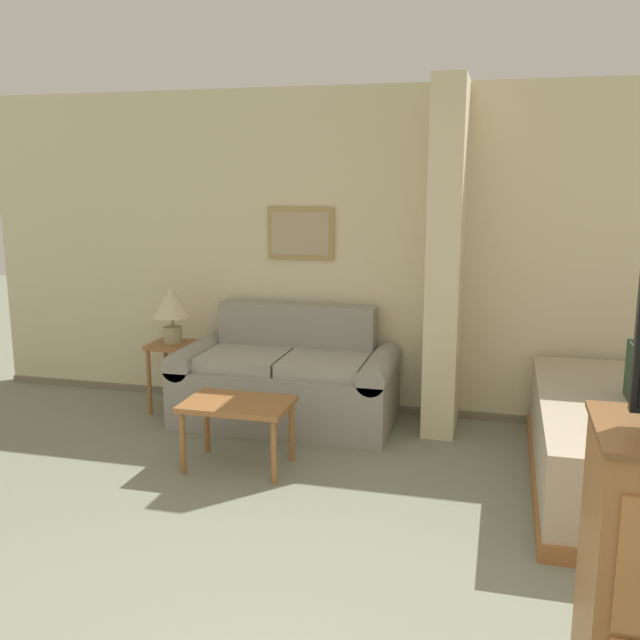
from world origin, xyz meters
TOP-DOWN VIEW (x-y plane):
  - wall_back at (-0.00, 3.75)m, footprint 7.68×0.16m
  - wall_partition_pillar at (0.18, 3.41)m, footprint 0.24×0.56m
  - couch at (-1.01, 3.26)m, footprint 1.70×0.84m
  - coffee_table at (-1.05, 2.31)m, footprint 0.70×0.47m
  - side_table at (-1.99, 3.29)m, footprint 0.36×0.36m
  - table_lamp at (-1.99, 3.29)m, footprint 0.31×0.31m

SIDE VIEW (x-z plane):
  - couch at x=-1.01m, z-range -0.12..0.77m
  - coffee_table at x=-1.05m, z-range 0.17..0.62m
  - side_table at x=-1.99m, z-range 0.16..0.73m
  - table_lamp at x=-1.99m, z-range 0.65..1.11m
  - wall_back at x=0.00m, z-range -0.01..2.59m
  - wall_partition_pillar at x=0.18m, z-range 0.00..2.60m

